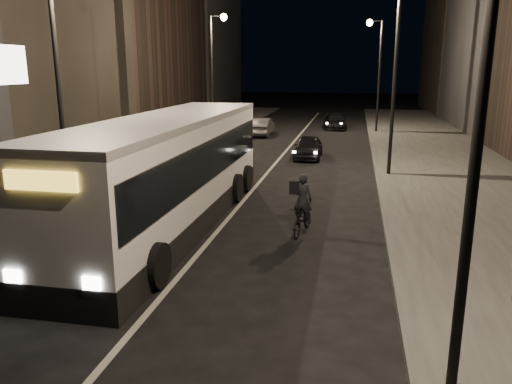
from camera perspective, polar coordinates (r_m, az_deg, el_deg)
The scene contains 13 objects.
ground at distance 12.75m, azimuth -7.97°, elevation -8.57°, with size 180.00×180.00×0.00m, color black.
sidewalk_right at distance 25.95m, azimuth 21.03°, elevation 2.45°, with size 7.00×70.00×0.16m, color #353533.
sidewalk_left at distance 28.43m, azimuth -15.07°, elevation 3.85°, with size 7.00×70.00×0.16m, color #353533.
streetlight_right_near at distance 7.24m, azimuth 23.01°, elevation 16.84°, with size 1.20×0.44×8.12m.
streetlight_right_mid at distance 23.14m, azimuth 15.04°, elevation 14.79°, with size 1.20×0.44×8.12m.
streetlight_right_far at distance 39.12m, azimuth 13.59°, elevation 14.38°, with size 1.20×0.44×8.12m.
streetlight_left_near at distance 17.74m, azimuth -21.20°, elevation 14.71°, with size 1.20×0.44×8.12m.
streetlight_left_far at distance 34.38m, azimuth -4.69°, elevation 14.81°, with size 1.20×0.44×8.12m.
city_bus at distance 15.68m, azimuth -9.89°, elevation 2.77°, with size 3.06×12.77×3.43m.
cyclist_on_bicycle at distance 14.95m, azimuth 5.36°, elevation -2.51°, with size 0.86×1.72×1.89m.
car_near at distance 27.72m, azimuth 6.01°, elevation 5.12°, with size 1.45×3.59×1.22m, color black.
car_mid at distance 36.90m, azimuth 0.69°, elevation 7.47°, with size 1.38×3.95×1.30m, color #323234.
car_far at distance 41.60m, azimuth 9.03°, elevation 7.96°, with size 1.64×4.03×1.17m, color black.
Camera 1 is at (3.97, -11.09, 4.87)m, focal length 35.00 mm.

